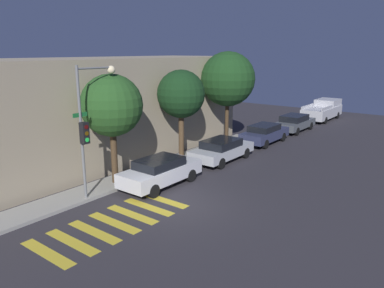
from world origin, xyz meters
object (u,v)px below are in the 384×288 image
at_px(sedan_middle, 222,149).
at_px(sedan_tail_of_row, 294,123).
at_px(tree_far_end, 228,79).
at_px(sedan_near_corner, 161,171).
at_px(traffic_light_pole, 90,117).
at_px(pickup_truck, 323,110).
at_px(tree_near_corner, 112,106).
at_px(tree_midblock, 181,95).
at_px(sedan_far_end, 265,133).

bearing_deg(sedan_middle, sedan_tail_of_row, 0.00).
bearing_deg(tree_far_end, sedan_middle, -151.36).
relative_size(sedan_near_corner, sedan_tail_of_row, 0.95).
distance_m(traffic_light_pole, sedan_near_corner, 4.33).
bearing_deg(pickup_truck, tree_far_end, 172.39).
bearing_deg(sedan_near_corner, sedan_tail_of_row, -0.00).
xyz_separation_m(sedan_middle, sedan_tail_of_row, (10.64, 0.00, 0.01)).
bearing_deg(sedan_middle, tree_near_corner, 164.22).
distance_m(sedan_middle, tree_far_end, 5.44).
xyz_separation_m(sedan_tail_of_row, tree_far_end, (-7.24, 1.86, 3.80)).
bearing_deg(pickup_truck, tree_midblock, 174.36).
xyz_separation_m(traffic_light_pole, tree_far_end, (11.69, 0.59, 0.85)).
distance_m(sedan_tail_of_row, tree_near_corner, 17.61).
height_order(pickup_truck, tree_near_corner, tree_near_corner).
xyz_separation_m(sedan_middle, tree_midblock, (-1.50, 1.86, 3.24)).
height_order(sedan_far_end, pickup_truck, pickup_truck).
relative_size(sedan_middle, pickup_truck, 0.79).
bearing_deg(tree_near_corner, traffic_light_pole, -161.01).
xyz_separation_m(sedan_far_end, tree_near_corner, (-12.02, 1.86, 3.15)).
bearing_deg(sedan_tail_of_row, sedan_middle, 180.00).
bearing_deg(sedan_middle, pickup_truck, -0.00).
distance_m(traffic_light_pole, sedan_tail_of_row, 19.20).
xyz_separation_m(pickup_truck, tree_near_corner, (-23.90, 1.86, 2.96)).
xyz_separation_m(sedan_far_end, pickup_truck, (11.88, -0.00, 0.19)).
relative_size(traffic_light_pole, sedan_near_corner, 1.34).
distance_m(sedan_near_corner, tree_near_corner, 3.85).
bearing_deg(tree_midblock, tree_far_end, 0.00).
height_order(sedan_middle, tree_midblock, tree_midblock).
height_order(sedan_far_end, tree_far_end, tree_far_end).
bearing_deg(pickup_truck, sedan_middle, 180.00).
bearing_deg(sedan_far_end, pickup_truck, -0.00).
bearing_deg(sedan_far_end, traffic_light_pole, 174.70).
bearing_deg(sedan_tail_of_row, traffic_light_pole, 176.15).
distance_m(sedan_far_end, tree_midblock, 7.87).
height_order(sedan_tail_of_row, tree_near_corner, tree_near_corner).
height_order(sedan_tail_of_row, pickup_truck, pickup_truck).
bearing_deg(pickup_truck, traffic_light_pole, 177.16).
relative_size(tree_midblock, tree_far_end, 0.84).
relative_size(sedan_near_corner, sedan_middle, 0.99).
xyz_separation_m(traffic_light_pole, sedan_near_corner, (2.94, -1.27, -2.92)).
bearing_deg(tree_midblock, sedan_near_corner, -154.21).
relative_size(sedan_middle, sedan_far_end, 1.00).
bearing_deg(tree_midblock, pickup_truck, -5.64).
xyz_separation_m(sedan_near_corner, pickup_truck, (22.67, -0.00, 0.17)).
height_order(traffic_light_pole, tree_midblock, traffic_light_pole).
bearing_deg(traffic_light_pole, tree_near_corner, 18.99).
bearing_deg(sedan_near_corner, sedan_middle, -0.00).
distance_m(traffic_light_pole, tree_near_corner, 1.82).
xyz_separation_m(traffic_light_pole, pickup_truck, (25.61, -1.27, -2.75)).
bearing_deg(traffic_light_pole, tree_midblock, 4.94).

